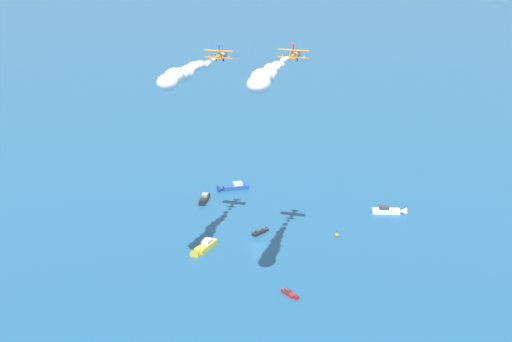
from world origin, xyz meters
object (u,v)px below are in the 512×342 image
object	(u,v)px
wingwalker_wingman	(293,46)
motorboat_offshore	(391,211)
motorboat_far_port	(203,248)
motorboat_far_stbd	(261,232)
biplane_wingman	(293,55)
motorboat_trailing	(204,199)
motorboat_inshore	(291,294)
biplane_lead	(219,56)
marker_buoy	(337,235)
motorboat_near_centre	(232,187)
wingwalker_lead	(219,47)

from	to	relation	value
wingwalker_wingman	motorboat_offshore	bearing A→B (deg)	58.33
motorboat_far_port	motorboat_far_stbd	distance (m)	18.60
biplane_wingman	motorboat_trailing	bearing A→B (deg)	135.61
motorboat_inshore	biplane_lead	xyz separation A→B (m)	(-23.30, 23.92, 48.96)
motorboat_far_port	marker_buoy	xyz separation A→B (m)	(32.17, 17.17, -0.39)
motorboat_near_centre	motorboat_inshore	size ratio (longest dim) A/B	2.08
motorboat_far_port	motorboat_inshore	world-z (taller)	motorboat_far_port
motorboat_far_stbd	wingwalker_lead	xyz separation A→B (m)	(-8.54, -8.16, 51.09)
biplane_wingman	wingwalker_wingman	distance (m)	2.15
biplane_lead	biplane_wingman	bearing A→B (deg)	-15.96
motorboat_offshore	wingwalker_lead	size ratio (longest dim) A/B	6.71
motorboat_trailing	wingwalker_wingman	size ratio (longest dim) A/B	5.64
motorboat_near_centre	motorboat_trailing	distance (m)	13.22
motorboat_offshore	biplane_lead	world-z (taller)	biplane_lead
motorboat_far_stbd	marker_buoy	size ratio (longest dim) A/B	2.65
biplane_lead	motorboat_far_stbd	bearing A→B (deg)	43.64
wingwalker_lead	motorboat_far_stbd	bearing A→B (deg)	43.69
marker_buoy	wingwalker_lead	bearing A→B (deg)	-159.22
motorboat_offshore	motorboat_near_centre	bearing A→B (deg)	171.16
motorboat_far_stbd	wingwalker_wingman	distance (m)	55.59
motorboat_inshore	wingwalker_wingman	distance (m)	56.07
motorboat_near_centre	wingwalker_wingman	world-z (taller)	wingwalker_wingman
motorboat_inshore	motorboat_near_centre	bearing A→B (deg)	116.90
motorboat_near_centre	biplane_wingman	world-z (taller)	biplane_wingman
motorboat_trailing	biplane_lead	bearing A→B (deg)	-62.68
motorboat_far_port	wingwalker_wingman	world-z (taller)	wingwalker_wingman
motorboat_trailing	biplane_wingman	bearing A→B (deg)	-44.39
motorboat_far_stbd	motorboat_trailing	world-z (taller)	motorboat_trailing
motorboat_near_centre	biplane_lead	distance (m)	63.02
motorboat_offshore	motorboat_far_stbd	bearing A→B (deg)	-145.37
biplane_wingman	wingwalker_wingman	bearing A→B (deg)	24.32
motorboat_far_port	motorboat_far_stbd	size ratio (longest dim) A/B	1.84
motorboat_trailing	wingwalker_lead	xyz separation A→B (m)	(14.01, -27.05, 50.86)
motorboat_inshore	motorboat_trailing	world-z (taller)	motorboat_trailing
motorboat_near_centre	motorboat_inshore	world-z (taller)	motorboat_near_centre
motorboat_far_port	motorboat_trailing	distance (m)	34.95
motorboat_inshore	motorboat_offshore	xyz separation A→B (m)	(18.75, 55.21, 0.37)
motorboat_trailing	motorboat_far_stbd	bearing A→B (deg)	-39.97
biplane_lead	wingwalker_lead	xyz separation A→B (m)	(0.03, 0.01, 2.15)
motorboat_offshore	wingwalker_wingman	world-z (taller)	wingwalker_wingman
motorboat_far_stbd	motorboat_offshore	bearing A→B (deg)	34.63
motorboat_far_port	motorboat_offshore	size ratio (longest dim) A/B	1.00
motorboat_inshore	marker_buoy	bearing A→B (deg)	80.85
motorboat_inshore	biplane_lead	world-z (taller)	biplane_lead
motorboat_far_stbd	biplane_wingman	bearing A→B (deg)	-51.88
motorboat_near_centre	motorboat_trailing	world-z (taller)	motorboat_near_centre
motorboat_offshore	motorboat_trailing	size ratio (longest dim) A/B	1.19
motorboat_far_stbd	wingwalker_lead	bearing A→B (deg)	-136.31
wingwalker_wingman	motorboat_near_centre	bearing A→B (deg)	122.11
wingwalker_lead	motorboat_offshore	bearing A→B (deg)	36.67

